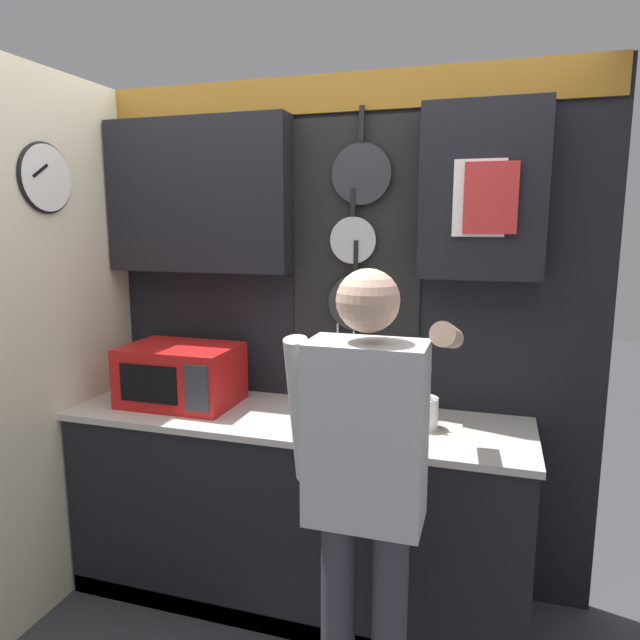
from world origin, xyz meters
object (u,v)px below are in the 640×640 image
at_px(person, 366,470).
at_px(utensil_crock, 423,410).
at_px(microwave, 181,375).
at_px(knife_block, 379,402).

bearing_deg(person, utensil_crock, 80.23).
xyz_separation_m(microwave, utensil_crock, (1.16, 0.00, -0.06)).
bearing_deg(knife_block, microwave, -179.96).
distance_m(microwave, knife_block, 0.97).
xyz_separation_m(knife_block, person, (0.08, -0.63, -0.03)).
distance_m(microwave, utensil_crock, 1.16).
relative_size(microwave, person, 0.33).
height_order(microwave, person, person).
xyz_separation_m(microwave, person, (1.05, -0.63, -0.08)).
distance_m(knife_block, utensil_crock, 0.19).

